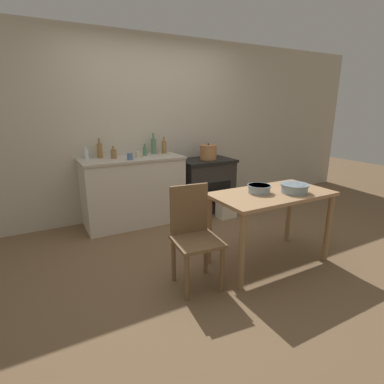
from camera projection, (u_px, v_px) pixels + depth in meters
ground_plane at (208, 251)px, 3.40m from camera, size 14.00×14.00×0.00m
wall_back at (153, 128)px, 4.39m from camera, size 8.00×0.07×2.55m
counter_cabinet at (133, 191)px, 4.13m from camera, size 1.36×0.62×0.93m
stove at (205, 185)px, 4.69m from camera, size 0.83×0.61×0.80m
work_table at (271, 203)px, 3.01m from camera, size 1.22×0.64×0.76m
chair at (194, 233)px, 2.68m from camera, size 0.44×0.44×0.91m
flour_sack at (226, 205)px, 4.38m from camera, size 0.26×0.18×0.37m
stock_pot at (208, 152)px, 4.55m from camera, size 0.27×0.27×0.24m
mixing_bowl_large at (294, 188)px, 2.96m from camera, size 0.28×0.28×0.09m
mixing_bowl_small at (259, 188)px, 2.96m from camera, size 0.23×0.23×0.08m
bottle_far_left at (100, 150)px, 3.94m from camera, size 0.07×0.07×0.26m
bottle_left at (86, 154)px, 3.87m from camera, size 0.06×0.06×0.17m
bottle_mid_left at (145, 151)px, 4.15m from camera, size 0.06×0.06×0.16m
bottle_center_left at (114, 154)px, 3.90m from camera, size 0.07×0.07×0.16m
bottle_center at (154, 146)px, 4.29m from camera, size 0.07×0.07×0.29m
bottle_center_right at (164, 147)px, 4.34m from camera, size 0.07×0.07×0.24m
cup_mid_right at (138, 154)px, 4.00m from camera, size 0.07×0.07×0.08m
cup_right at (130, 157)px, 3.81m from camera, size 0.07×0.07×0.09m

